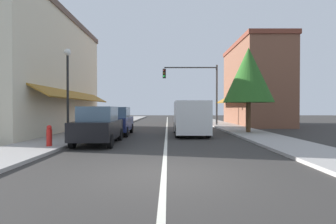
{
  "coord_description": "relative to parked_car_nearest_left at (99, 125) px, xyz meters",
  "views": [
    {
      "loc": [
        0.1,
        -6.75,
        1.68
      ],
      "look_at": [
        0.04,
        14.18,
        1.4
      ],
      "focal_mm": 28.3,
      "sensor_mm": 36.0,
      "label": 1
    }
  ],
  "objects": [
    {
      "name": "ground_plane",
      "position": [
        3.16,
        12.31,
        -0.88
      ],
      "size": [
        80.0,
        80.0,
        0.0
      ],
      "primitive_type": "plane",
      "color": "#33302D"
    },
    {
      "name": "sidewalk_left",
      "position": [
        -2.34,
        12.31,
        -0.82
      ],
      "size": [
        2.6,
        56.0,
        0.12
      ],
      "primitive_type": "cube",
      "color": "#A39E99",
      "rests_on": "ground"
    },
    {
      "name": "sidewalk_right",
      "position": [
        8.66,
        12.31,
        -0.82
      ],
      "size": [
        2.6,
        56.0,
        0.12
      ],
      "primitive_type": "cube",
      "color": "#A39E99",
      "rests_on": "ground"
    },
    {
      "name": "lane_center_stripe",
      "position": [
        3.16,
        12.31,
        -0.88
      ],
      "size": [
        0.14,
        52.0,
        0.01
      ],
      "primitive_type": "cube",
      "color": "silver",
      "rests_on": "ground"
    },
    {
      "name": "storefront_left_block",
      "position": [
        -5.69,
        6.31,
        3.3
      ],
      "size": [
        5.42,
        14.2,
        8.36
      ],
      "color": "beige",
      "rests_on": "ground"
    },
    {
      "name": "storefront_right_block",
      "position": [
        12.02,
        14.31,
        3.23
      ],
      "size": [
        5.43,
        10.2,
        8.21
      ],
      "color": "brown",
      "rests_on": "ground"
    },
    {
      "name": "parked_car_nearest_left",
      "position": [
        0.0,
        0.0,
        0.0
      ],
      "size": [
        1.88,
        4.15,
        1.77
      ],
      "rotation": [
        0.0,
        0.0,
        0.03
      ],
      "color": "black",
      "rests_on": "ground"
    },
    {
      "name": "parked_car_second_left",
      "position": [
        -0.01,
        4.33,
        0.0
      ],
      "size": [
        1.87,
        4.14,
        1.77
      ],
      "rotation": [
        0.0,
        0.0,
        0.03
      ],
      "color": "navy",
      "rests_on": "ground"
    },
    {
      "name": "van_in_lane",
      "position": [
        4.68,
        4.25,
        0.27
      ],
      "size": [
        2.02,
        5.19,
        2.12
      ],
      "rotation": [
        0.0,
        0.0,
        0.0
      ],
      "color": "silver",
      "rests_on": "ground"
    },
    {
      "name": "traffic_signal_mast_arm",
      "position": [
        6.17,
        13.03,
        3.14
      ],
      "size": [
        5.29,
        0.5,
        5.87
      ],
      "color": "#333333",
      "rests_on": "ground"
    },
    {
      "name": "street_lamp_left_near",
      "position": [
        -2.01,
        1.49,
        2.37
      ],
      "size": [
        0.36,
        0.36,
        4.82
      ],
      "color": "black",
      "rests_on": "ground"
    },
    {
      "name": "tree_right_near",
      "position": [
        8.58,
        5.05,
        3.0
      ],
      "size": [
        3.29,
        3.29,
        5.7
      ],
      "color": "#4C331E",
      "rests_on": "ground"
    },
    {
      "name": "fire_hydrant",
      "position": [
        -1.67,
        -1.47,
        -0.33
      ],
      "size": [
        0.22,
        0.22,
        0.87
      ],
      "color": "red",
      "rests_on": "ground"
    }
  ]
}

